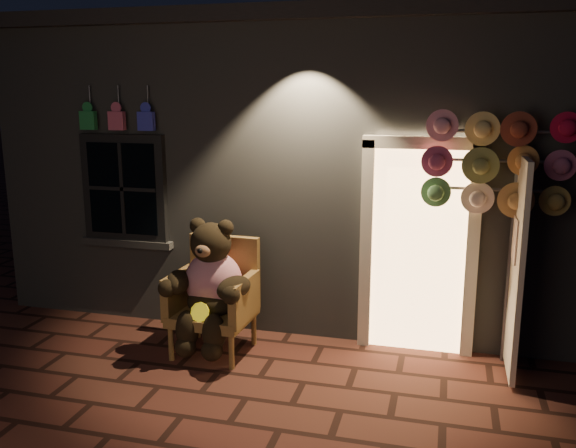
% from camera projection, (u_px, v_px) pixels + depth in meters
% --- Properties ---
extents(ground, '(60.00, 60.00, 0.00)m').
position_uv_depth(ground, '(246.00, 398.00, 5.30)').
color(ground, '#4E281D').
rests_on(ground, ground).
extents(shop_building, '(7.30, 5.95, 3.51)m').
position_uv_depth(shop_building, '(334.00, 154.00, 8.69)').
color(shop_building, slate).
rests_on(shop_building, ground).
extents(wicker_armchair, '(0.83, 0.75, 1.15)m').
position_uv_depth(wicker_armchair, '(216.00, 296.00, 6.20)').
color(wicker_armchair, olive).
rests_on(wicker_armchair, ground).
extents(teddy_bear, '(0.95, 0.75, 1.31)m').
position_uv_depth(teddy_bear, '(210.00, 285.00, 6.03)').
color(teddy_bear, '#AB1235').
rests_on(teddy_bear, ground).
extents(hat_rack, '(1.39, 0.22, 2.45)m').
position_uv_depth(hat_rack, '(499.00, 165.00, 5.58)').
color(hat_rack, '#59595E').
rests_on(hat_rack, ground).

